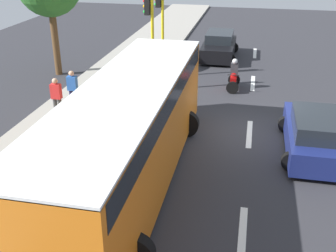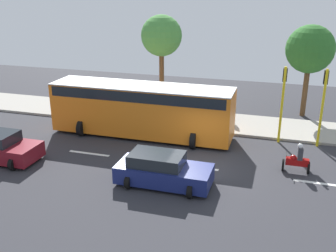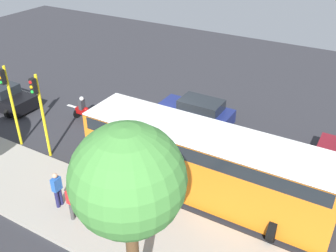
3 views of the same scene
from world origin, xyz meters
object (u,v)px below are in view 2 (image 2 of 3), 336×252
at_px(city_bus, 142,107).
at_px(pedestrian_near_signal, 215,105).
at_px(motorcycle, 297,160).
at_px(street_tree_north, 310,50).
at_px(traffic_light_midblock, 283,94).
at_px(car_maroon, 0,147).
at_px(traffic_light_corner, 324,97).
at_px(street_tree_south, 161,36).
at_px(pedestrian_by_tree, 230,107).
at_px(car_dark_blue, 162,170).

relative_size(city_bus, pedestrian_near_signal, 6.51).
relative_size(motorcycle, street_tree_north, 0.24).
distance_m(city_bus, traffic_light_midblock, 8.29).
height_order(car_maroon, pedestrian_near_signal, pedestrian_near_signal).
height_order(motorcycle, traffic_light_corner, traffic_light_corner).
bearing_deg(city_bus, traffic_light_midblock, -80.40).
bearing_deg(motorcycle, city_bus, 74.40).
xyz_separation_m(car_maroon, city_bus, (5.54, -5.93, 1.13)).
height_order(street_tree_south, street_tree_north, street_tree_south).
xyz_separation_m(city_bus, street_tree_south, (6.27, 0.72, 3.40)).
distance_m(pedestrian_by_tree, traffic_light_midblock, 4.58).
relative_size(city_bus, motorcycle, 7.19).
height_order(pedestrian_by_tree, traffic_light_corner, traffic_light_corner).
xyz_separation_m(car_maroon, pedestrian_near_signal, (9.71, -9.70, 0.35)).
bearing_deg(pedestrian_near_signal, car_maroon, 135.03).
height_order(motorcycle, street_tree_south, street_tree_south).
xyz_separation_m(city_bus, pedestrian_by_tree, (3.94, -4.80, -0.79)).
bearing_deg(traffic_light_corner, street_tree_north, 7.25).
bearing_deg(pedestrian_near_signal, motorcycle, -141.68).
distance_m(pedestrian_near_signal, pedestrian_by_tree, 1.06).
distance_m(pedestrian_near_signal, street_tree_south, 6.49).
xyz_separation_m(car_maroon, traffic_light_midblock, (6.91, -14.03, 2.22)).
bearing_deg(street_tree_north, car_dark_blue, 152.87).
height_order(car_dark_blue, traffic_light_midblock, traffic_light_midblock).
height_order(car_maroon, street_tree_south, street_tree_south).
bearing_deg(motorcycle, pedestrian_by_tree, 33.41).
xyz_separation_m(pedestrian_by_tree, street_tree_south, (2.33, 5.52, 4.19)).
bearing_deg(street_tree_north, street_tree_south, 93.69).
bearing_deg(street_tree_south, street_tree_north, -86.31).
xyz_separation_m(car_dark_blue, traffic_light_corner, (7.03, -7.16, 2.22)).
bearing_deg(traffic_light_corner, car_maroon, 113.10).
bearing_deg(pedestrian_by_tree, city_bus, 129.38).
xyz_separation_m(motorcycle, traffic_light_corner, (3.90, -1.19, 2.29)).
distance_m(car_dark_blue, street_tree_south, 13.32).
height_order(pedestrian_by_tree, street_tree_north, street_tree_north).
xyz_separation_m(car_maroon, street_tree_south, (11.81, -5.21, 4.53)).
bearing_deg(traffic_light_midblock, traffic_light_corner, -90.00).
xyz_separation_m(traffic_light_corner, street_tree_north, (5.56, 0.71, 1.73)).
bearing_deg(street_tree_north, pedestrian_near_signal, 115.49).
relative_size(city_bus, street_tree_south, 1.62).
relative_size(motorcycle, pedestrian_near_signal, 0.91).
height_order(car_maroon, pedestrian_by_tree, pedestrian_by_tree).
xyz_separation_m(traffic_light_corner, street_tree_south, (4.90, 10.98, 2.31)).
height_order(traffic_light_midblock, street_tree_south, street_tree_south).
xyz_separation_m(traffic_light_midblock, street_tree_north, (5.56, -1.45, 1.73)).
xyz_separation_m(car_dark_blue, pedestrian_near_signal, (9.83, -0.67, 0.35)).
height_order(city_bus, pedestrian_near_signal, city_bus).
bearing_deg(traffic_light_corner, motorcycle, 163.03).
relative_size(pedestrian_near_signal, street_tree_north, 0.27).
distance_m(motorcycle, traffic_light_corner, 4.68).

